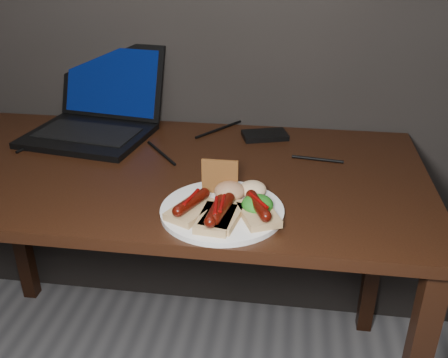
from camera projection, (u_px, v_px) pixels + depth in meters
desk at (162, 197)px, 1.37m from camera, size 1.40×0.70×0.75m
laptop at (97, 116)px, 1.54m from camera, size 0.40×0.41×0.25m
hard_drive at (265, 135)px, 1.51m from camera, size 0.15×0.11×0.02m
desk_cables at (176, 143)px, 1.47m from camera, size 0.92×0.38×0.01m
plate at (222, 211)px, 1.11m from camera, size 0.36×0.36×0.01m
bread_sausage_left at (192, 207)px, 1.08m from camera, size 0.11×0.13×0.04m
bread_sausage_center at (222, 213)px, 1.06m from camera, size 0.09×0.13×0.04m
bread_sausage_right at (258, 210)px, 1.07m from camera, size 0.11×0.13×0.04m
bread_sausage_extra at (216, 215)px, 1.05m from camera, size 0.08×0.12×0.04m
crispbread at (220, 177)px, 1.16m from camera, size 0.09×0.01×0.08m
salad_greens at (257, 204)px, 1.09m from camera, size 0.07×0.07×0.04m
salsa_mound at (230, 191)px, 1.14m from camera, size 0.07×0.07×0.04m
coleslaw_mound at (253, 189)px, 1.15m from camera, size 0.06×0.06×0.04m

